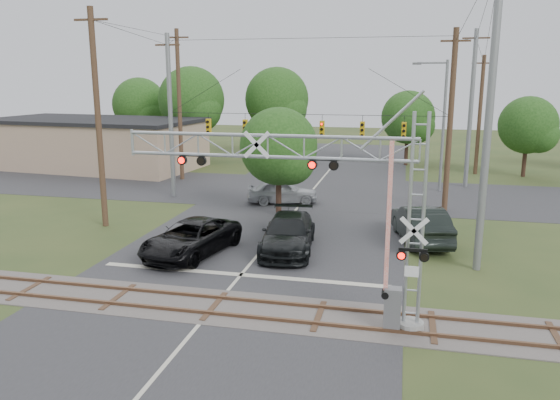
% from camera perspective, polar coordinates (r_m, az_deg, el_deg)
% --- Properties ---
extents(ground, '(160.00, 160.00, 0.00)m').
position_cam_1_polar(ground, '(19.51, -8.90, -13.31)').
color(ground, '#30411E').
rests_on(ground, ground).
extents(road_main, '(14.00, 90.00, 0.02)m').
position_cam_1_polar(road_main, '(28.37, -1.45, -4.74)').
color(road_main, '#2D2D30').
rests_on(road_main, ground).
extents(road_cross, '(90.00, 12.00, 0.02)m').
position_cam_1_polar(road_cross, '(41.66, 3.30, 0.89)').
color(road_cross, '#2D2D30').
rests_on(road_cross, ground).
extents(railroad_track, '(90.00, 3.20, 0.17)m').
position_cam_1_polar(railroad_track, '(21.19, -6.89, -10.97)').
color(railroad_track, '#4F4945').
rests_on(railroad_track, ground).
extents(crossing_gantry, '(10.60, 0.95, 7.46)m').
position_cam_1_polar(crossing_gantry, '(18.47, 4.42, 0.41)').
color(crossing_gantry, gray).
rests_on(crossing_gantry, ground).
extents(traffic_signal_span, '(19.34, 0.36, 11.50)m').
position_cam_1_polar(traffic_signal_span, '(36.80, 3.76, 8.19)').
color(traffic_signal_span, gray).
rests_on(traffic_signal_span, ground).
extents(pickup_black, '(3.96, 6.46, 1.67)m').
position_cam_1_polar(pickup_black, '(27.08, -9.27, -3.94)').
color(pickup_black, black).
rests_on(pickup_black, ground).
extents(car_dark, '(3.09, 6.31, 1.76)m').
position_cam_1_polar(car_dark, '(27.35, 0.87, -3.50)').
color(car_dark, black).
rests_on(car_dark, ground).
extents(sedan_silver, '(5.19, 3.16, 1.65)m').
position_cam_1_polar(sedan_silver, '(37.67, 0.25, 0.92)').
color(sedan_silver, '#9B9DA2').
rests_on(sedan_silver, ground).
extents(suv_dark, '(3.32, 6.15, 1.92)m').
position_cam_1_polar(suv_dark, '(29.75, 14.49, -2.42)').
color(suv_dark, black).
rests_on(suv_dark, ground).
extents(commercial_building, '(20.92, 12.08, 4.69)m').
position_cam_1_polar(commercial_building, '(55.70, -18.81, 5.66)').
color(commercial_building, tan).
rests_on(commercial_building, ground).
extents(streetlight, '(2.61, 0.27, 9.78)m').
position_cam_1_polar(streetlight, '(42.86, 16.49, 8.10)').
color(streetlight, gray).
rests_on(streetlight, ground).
extents(utility_poles, '(26.77, 26.79, 14.22)m').
position_cam_1_polar(utility_poles, '(37.84, 6.52, 9.27)').
color(utility_poles, '#402D1D').
rests_on(utility_poles, ground).
extents(treeline, '(55.49, 31.32, 9.68)m').
position_cam_1_polar(treeline, '(54.78, 2.67, 9.56)').
color(treeline, '#342117').
rests_on(treeline, ground).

